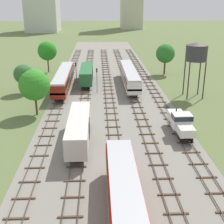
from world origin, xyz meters
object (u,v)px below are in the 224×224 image
Objects in this scene: freight_boxcar_left_farther at (87,74)px; signal_post_nearest at (97,77)px; water_tower at (197,52)px; shunter_loco_centre_right_mid at (181,122)px; passenger_coach_far_left_midfar at (63,78)px; passenger_coach_centre_left_nearest at (127,216)px; signal_post_near at (76,70)px; passenger_coach_centre_far at (129,75)px; freight_boxcar_left_near at (79,128)px.

signal_post_nearest reaches higher than freight_boxcar_left_farther.
freight_boxcar_left_farther is 25.87m from water_tower.
shunter_loco_centre_right_mid is 0.38× the size of passenger_coach_far_left_midfar.
passenger_coach_centre_left_nearest reaches higher than freight_boxcar_left_farther.
signal_post_near is at bearing 119.67° from shunter_loco_centre_right_mid.
freight_boxcar_left_farther reaches higher than shunter_loco_centre_right_mid.
water_tower reaches higher than passenger_coach_centre_far.
freight_boxcar_left_near is 1.65× the size of shunter_loco_centre_right_mid.
signal_post_near is (-12.37, 3.12, 0.60)m from passenger_coach_centre_far.
passenger_coach_centre_left_nearest is 1.00× the size of passenger_coach_centre_far.
signal_post_nearest is at bearing 119.43° from shunter_loco_centre_right_mid.
passenger_coach_far_left_midfar is at bearing -136.32° from freight_boxcar_left_farther.
passenger_coach_centre_left_nearest is 2.60× the size of shunter_loco_centre_right_mid.
freight_boxcar_left_near is (-4.94, 18.58, -0.16)m from passenger_coach_centre_left_nearest.
water_tower reaches higher than signal_post_near.
signal_post_nearest reaches higher than signal_post_near.
signal_post_near is (-4.95, 8.46, -0.28)m from signal_post_nearest.
water_tower is 2.01× the size of signal_post_nearest.
passenger_coach_centre_left_nearest is at bearing -113.52° from water_tower.
passenger_coach_centre_left_nearest is at bearing -86.72° from signal_post_nearest.
passenger_coach_centre_left_nearest is 52.12m from signal_post_near.
passenger_coach_far_left_midfar is 28.74m from water_tower.
signal_post_near is (-17.31, 30.38, 1.20)m from shunter_loco_centre_right_mid.
passenger_coach_centre_far is 1.99× the size of water_tower.
water_tower is at bearing -9.81° from signal_post_nearest.
signal_post_nearest reaches higher than freight_boxcar_left_near.
passenger_coach_centre_left_nearest is 1.00× the size of passenger_coach_far_left_midfar.
signal_post_nearest is at bearing 170.19° from water_tower.
water_tower is 20.82m from signal_post_nearest.
passenger_coach_far_left_midfar is at bearing 100.09° from freight_boxcar_left_near.
freight_boxcar_left_near is 0.64× the size of passenger_coach_centre_far.
freight_boxcar_left_farther is at bearing 116.34° from shunter_loco_centre_right_mid.
passenger_coach_centre_far is at bearing 35.74° from signal_post_nearest.
passenger_coach_centre_left_nearest is 1.57× the size of freight_boxcar_left_farther.
freight_boxcar_left_near reaches higher than shunter_loco_centre_right_mid.
passenger_coach_centre_far is at bearing -15.23° from freight_boxcar_left_farther.
freight_boxcar_left_farther is (-9.89, 2.69, -0.16)m from passenger_coach_centre_far.
freight_boxcar_left_near is 31.38m from water_tower.
signal_post_near reaches higher than passenger_coach_far_left_midfar.
passenger_coach_centre_far is 1.57× the size of freight_boxcar_left_farther.
passenger_coach_far_left_midfar is 8.17m from signal_post_nearest.
passenger_coach_far_left_midfar reaches higher than freight_boxcar_left_farther.
passenger_coach_centre_left_nearest is 4.00× the size of signal_post_nearest.
passenger_coach_far_left_midfar is 4.38× the size of signal_post_near.
passenger_coach_far_left_midfar and passenger_coach_centre_far have the same top height.
passenger_coach_centre_far is at bearing -14.18° from signal_post_near.
signal_post_nearest is (-12.37, 21.92, 1.48)m from shunter_loco_centre_right_mid.
shunter_loco_centre_right_mid is 1.68× the size of signal_post_near.
signal_post_near is at bearing 94.30° from freight_boxcar_left_near.
water_tower is at bearing 43.56° from freight_boxcar_left_near.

